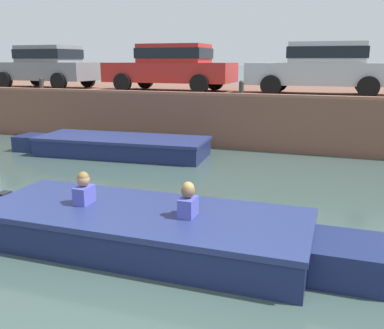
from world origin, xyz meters
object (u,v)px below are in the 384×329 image
Objects in this scene: car_leftmost_grey at (47,65)px; mooring_bollard_mid at (241,88)px; car_centre_silver at (323,66)px; mooring_bollard_west at (41,83)px; car_left_inner_red at (172,65)px; motorboat_passing at (156,230)px; boat_moored_west_navy at (115,146)px.

car_leftmost_grey reaches higher than mooring_bollard_mid.
car_centre_silver reaches higher than mooring_bollard_mid.
car_centre_silver is 9.72× the size of mooring_bollard_west.
car_leftmost_grey is at bearing -179.97° from car_left_inner_red.
car_centre_silver is at bearing 28.97° from mooring_bollard_mid.
car_leftmost_grey is 9.03× the size of mooring_bollard_west.
boat_moored_west_navy is at bearing 124.36° from motorboat_passing.
mooring_bollard_mid reaches higher than motorboat_passing.
car_centre_silver is (9.89, 0.00, 0.00)m from car_leftmost_grey.
car_leftmost_grey is at bearing 171.04° from mooring_bollard_mid.
boat_moored_west_navy is 1.32× the size of car_left_inner_red.
mooring_bollard_mid is at bearing 0.00° from mooring_bollard_west.
boat_moored_west_navy is at bearing -27.86° from mooring_bollard_west.
car_centre_silver is 2.58m from mooring_bollard_mid.
car_centre_silver is 9.36m from mooring_bollard_west.
mooring_bollard_west reaches higher than boat_moored_west_navy.
car_left_inner_red is 4.88m from car_centre_silver.
mooring_bollard_mid is (-0.47, 7.33, 1.54)m from motorboat_passing.
car_leftmost_grey is at bearing 144.21° from boat_moored_west_navy.
car_leftmost_grey is 1.50m from mooring_bollard_west.
mooring_bollard_west is at bearing 180.00° from mooring_bollard_mid.
car_centre_silver is at bearing 78.59° from motorboat_passing.
car_leftmost_grey and car_left_inner_red have the same top height.
car_left_inner_red is (0.43, 3.30, 2.16)m from boat_moored_west_navy.
car_centre_silver is (4.88, 0.00, 0.00)m from car_left_inner_red.
mooring_bollard_mid reaches higher than boat_moored_west_navy.
car_centre_silver is at bearing 7.49° from mooring_bollard_west.
car_left_inner_red is at bearing 155.63° from mooring_bollard_mid.
mooring_bollard_west is (-7.53, 7.33, 1.54)m from motorboat_passing.
boat_moored_west_navy is 4.72m from mooring_bollard_west.
boat_moored_west_navy is 1.00× the size of motorboat_passing.
car_centre_silver is (1.73, 8.55, 2.15)m from motorboat_passing.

